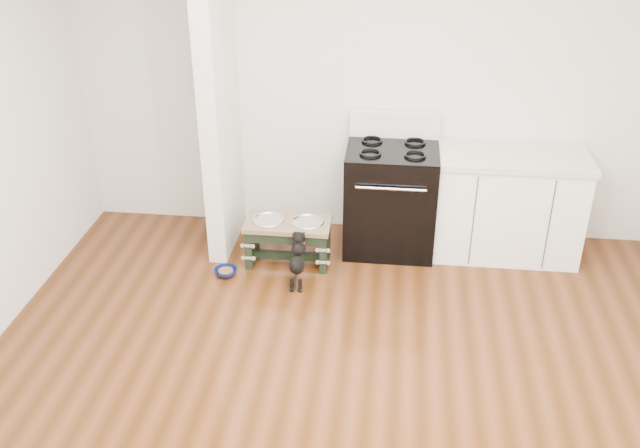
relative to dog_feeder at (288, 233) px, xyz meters
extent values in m
plane|color=#41210B|center=(0.58, -1.78, -0.28)|extent=(5.00, 5.00, 0.00)
plane|color=silver|center=(0.58, 0.72, 1.07)|extent=(5.00, 0.00, 5.00)
cube|color=silver|center=(-0.59, 0.32, 1.07)|extent=(0.15, 0.80, 2.70)
cube|color=black|center=(0.83, 0.37, 0.18)|extent=(0.76, 0.65, 0.92)
cube|color=black|center=(0.83, 0.06, 0.12)|extent=(0.58, 0.02, 0.50)
cylinder|color=silver|center=(0.83, 0.02, 0.44)|extent=(0.56, 0.02, 0.02)
cube|color=white|center=(0.83, 0.65, 0.75)|extent=(0.76, 0.08, 0.22)
torus|color=black|center=(0.65, 0.23, 0.66)|extent=(0.18, 0.18, 0.02)
torus|color=black|center=(1.01, 0.23, 0.66)|extent=(0.18, 0.18, 0.02)
torus|color=black|center=(0.65, 0.51, 0.66)|extent=(0.18, 0.18, 0.02)
torus|color=black|center=(1.01, 0.51, 0.66)|extent=(0.18, 0.18, 0.02)
cube|color=white|center=(1.81, 0.40, 0.15)|extent=(1.20, 0.60, 0.86)
cube|color=beige|center=(1.81, 0.40, 0.61)|extent=(1.24, 0.64, 0.05)
cube|color=black|center=(1.81, 0.14, -0.23)|extent=(1.20, 0.06, 0.10)
cube|color=black|center=(-0.31, 0.01, -0.10)|extent=(0.06, 0.34, 0.35)
cube|color=black|center=(0.31, 0.01, -0.10)|extent=(0.06, 0.34, 0.35)
cube|color=black|center=(0.00, -0.15, 0.03)|extent=(0.56, 0.03, 0.09)
cube|color=black|center=(0.00, 0.01, -0.22)|extent=(0.56, 0.06, 0.06)
cube|color=brown|center=(0.00, 0.01, 0.09)|extent=(0.71, 0.38, 0.04)
cylinder|color=silver|center=(-0.16, 0.01, 0.09)|extent=(0.24, 0.24, 0.04)
cylinder|color=silver|center=(0.16, 0.01, 0.09)|extent=(0.24, 0.24, 0.04)
torus|color=silver|center=(-0.16, 0.01, 0.12)|extent=(0.28, 0.28, 0.02)
torus|color=silver|center=(0.16, 0.01, 0.12)|extent=(0.28, 0.28, 0.02)
cylinder|color=black|center=(0.09, -0.43, -0.22)|extent=(0.03, 0.03, 0.11)
cylinder|color=black|center=(0.16, -0.43, -0.22)|extent=(0.03, 0.03, 0.11)
sphere|color=black|center=(0.09, -0.44, -0.26)|extent=(0.04, 0.04, 0.04)
sphere|color=black|center=(0.16, -0.44, -0.26)|extent=(0.04, 0.04, 0.04)
ellipsoid|color=black|center=(0.13, -0.36, -0.08)|extent=(0.12, 0.29, 0.25)
sphere|color=black|center=(0.13, -0.27, 0.02)|extent=(0.12, 0.12, 0.12)
sphere|color=black|center=(0.13, -0.24, 0.10)|extent=(0.10, 0.10, 0.10)
sphere|color=black|center=(0.09, -0.17, 0.10)|extent=(0.03, 0.03, 0.03)
sphere|color=black|center=(0.16, -0.17, 0.10)|extent=(0.03, 0.03, 0.03)
cylinder|color=black|center=(0.13, -0.47, -0.16)|extent=(0.02, 0.08, 0.09)
torus|color=#CB3B6D|center=(0.13, -0.25, 0.06)|extent=(0.09, 0.06, 0.09)
imported|color=#0B1753|center=(-0.48, -0.26, -0.25)|extent=(0.24, 0.24, 0.06)
cylinder|color=brown|center=(-0.48, -0.26, -0.24)|extent=(0.12, 0.12, 0.02)
camera|label=1|loc=(0.85, -5.11, 2.89)|focal=40.00mm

